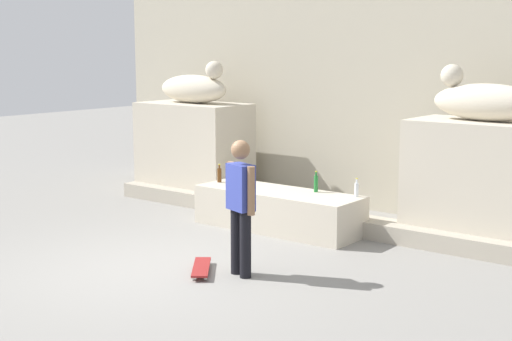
{
  "coord_description": "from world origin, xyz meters",
  "views": [
    {
      "loc": [
        6.44,
        -6.21,
        2.75
      ],
      "look_at": [
        0.4,
        1.56,
        1.1
      ],
      "focal_mm": 51.4,
      "sensor_mm": 36.0,
      "label": 1
    }
  ],
  "objects": [
    {
      "name": "ground_plane",
      "position": [
        0.0,
        0.0,
        0.0
      ],
      "size": [
        40.0,
        40.0,
        0.0
      ],
      "primitive_type": "plane",
      "color": "gray"
    },
    {
      "name": "skateboard",
      "position": [
        0.53,
        0.28,
        0.06
      ],
      "size": [
        0.65,
        0.75,
        0.08
      ],
      "rotation": [
        0.0,
        0.0,
        2.24
      ],
      "color": "maroon",
      "rests_on": "ground_plane"
    },
    {
      "name": "bottle_clear",
      "position": [
        1.17,
        2.97,
        0.72
      ],
      "size": [
        0.06,
        0.06,
        0.28
      ],
      "color": "silver",
      "rests_on": "ledge_block"
    },
    {
      "name": "statue_reclining_right",
      "position": [
        2.72,
        3.74,
        2.03
      ],
      "size": [
        1.64,
        0.68,
        0.78
      ],
      "rotation": [
        0.0,
        0.0,
        3.07
      ],
      "color": "beige",
      "rests_on": "pedestal_right"
    },
    {
      "name": "facade_wall",
      "position": [
        0.0,
        4.98,
        2.95
      ],
      "size": [
        10.59,
        0.6,
        5.9
      ],
      "primitive_type": "cube",
      "color": "#B9B09A",
      "rests_on": "ground_plane"
    },
    {
      "name": "bottle_green",
      "position": [
        0.5,
        2.9,
        0.74
      ],
      "size": [
        0.06,
        0.06,
        0.32
      ],
      "color": "#1E722D",
      "rests_on": "ledge_block"
    },
    {
      "name": "bottle_brown",
      "position": [
        -1.18,
        2.63,
        0.73
      ],
      "size": [
        0.07,
        0.07,
        0.3
      ],
      "color": "#593314",
      "rests_on": "ledge_block"
    },
    {
      "name": "skater",
      "position": [
        1.0,
        0.49,
        0.92
      ],
      "size": [
        0.52,
        0.3,
        1.67
      ],
      "rotation": [
        0.0,
        0.0,
        2.84
      ],
      "color": "black",
      "rests_on": "ground_plane"
    },
    {
      "name": "stair_step",
      "position": [
        0.0,
        3.15,
        0.13
      ],
      "size": [
        7.56,
        0.5,
        0.25
      ],
      "primitive_type": "cube",
      "color": "#A9A08F",
      "rests_on": "ground_plane"
    },
    {
      "name": "pedestal_right",
      "position": [
        2.76,
        3.74,
        0.87
      ],
      "size": [
        2.05,
        1.13,
        1.75
      ],
      "primitive_type": "cube",
      "color": "beige",
      "rests_on": "ground_plane"
    },
    {
      "name": "pedestal_left",
      "position": [
        -2.76,
        3.74,
        0.87
      ],
      "size": [
        2.05,
        1.13,
        1.75
      ],
      "primitive_type": "cube",
      "color": "beige",
      "rests_on": "ground_plane"
    },
    {
      "name": "statue_reclining_left",
      "position": [
        -2.72,
        3.73,
        2.03
      ],
      "size": [
        1.63,
        0.66,
        0.78
      ],
      "rotation": [
        0.0,
        0.0,
        -0.06
      ],
      "color": "beige",
      "rests_on": "pedestal_left"
    },
    {
      "name": "ledge_block",
      "position": [
        0.0,
        2.63,
        0.3
      ],
      "size": [
        2.65,
        0.9,
        0.6
      ],
      "primitive_type": "cube",
      "color": "beige",
      "rests_on": "ground_plane"
    }
  ]
}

